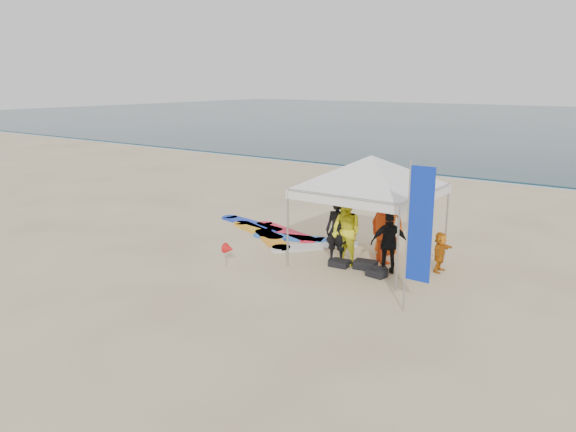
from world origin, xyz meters
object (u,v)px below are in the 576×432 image
(surfboard_spread, at_px, (278,234))
(person_yellow, at_px, (346,231))
(feather_flag, at_px, (419,227))
(canopy_tent, at_px, (371,156))
(person_black_a, at_px, (337,231))
(person_orange_b, at_px, (388,223))
(person_orange_a, at_px, (385,228))
(marker_pennant, at_px, (229,249))
(person_seated, at_px, (440,252))
(person_black_b, at_px, (389,243))

(surfboard_spread, bearing_deg, person_yellow, -21.28)
(feather_flag, bearing_deg, canopy_tent, 134.08)
(person_black_a, xyz_separation_m, person_orange_b, (0.79, 1.39, 0.03))
(person_orange_b, distance_m, surfboard_spread, 3.70)
(surfboard_spread, bearing_deg, person_orange_a, -7.30)
(marker_pennant, bearing_deg, surfboard_spread, 104.53)
(feather_flag, bearing_deg, person_seated, 101.21)
(marker_pennant, bearing_deg, person_black_a, 45.78)
(person_yellow, bearing_deg, person_orange_a, 58.88)
(person_orange_a, bearing_deg, feather_flag, 161.29)
(person_black_b, xyz_separation_m, person_seated, (0.99, 0.86, -0.27))
(canopy_tent, height_order, surfboard_spread, canopy_tent)
(person_orange_b, height_order, canopy_tent, canopy_tent)
(person_seated, bearing_deg, marker_pennant, 122.48)
(person_yellow, distance_m, person_black_b, 1.21)
(person_orange_a, relative_size, feather_flag, 0.60)
(canopy_tent, distance_m, marker_pennant, 4.35)
(person_orange_a, relative_size, person_seated, 1.86)
(person_black_b, xyz_separation_m, feather_flag, (1.55, -1.98, 1.08))
(person_seated, bearing_deg, person_black_a, 108.16)
(person_black_a, relative_size, surfboard_spread, 0.32)
(person_yellow, bearing_deg, person_black_b, 16.88)
(surfboard_spread, bearing_deg, feather_flag, -28.12)
(person_orange_b, height_order, person_seated, person_orange_b)
(person_black_b, distance_m, surfboard_spread, 4.56)
(person_black_a, relative_size, feather_flag, 0.53)
(person_yellow, relative_size, person_orange_b, 1.02)
(person_black_a, distance_m, person_seated, 2.68)
(person_black_a, distance_m, person_black_b, 1.54)
(person_black_b, height_order, feather_flag, feather_flag)
(person_orange_a, height_order, person_black_b, person_orange_a)
(feather_flag, relative_size, marker_pennant, 4.97)
(person_seated, bearing_deg, person_orange_a, 97.32)
(person_black_a, distance_m, person_orange_b, 1.60)
(person_black_b, relative_size, person_orange_b, 0.89)
(person_yellow, relative_size, person_black_b, 1.14)
(person_orange_a, xyz_separation_m, canopy_tent, (-0.37, -0.19, 1.88))
(person_black_b, height_order, marker_pennant, person_black_b)
(person_black_a, bearing_deg, person_orange_a, 24.57)
(person_yellow, distance_m, feather_flag, 3.50)
(feather_flag, xyz_separation_m, marker_pennant, (-5.07, -0.02, -1.37))
(person_orange_b, xyz_separation_m, surfboard_spread, (-3.60, -0.25, -0.85))
(person_black_a, bearing_deg, surfboard_spread, 151.70)
(person_seated, bearing_deg, person_orange_b, 72.18)
(person_orange_a, bearing_deg, person_orange_b, -35.20)
(person_yellow, height_order, surfboard_spread, person_yellow)
(person_black_a, height_order, feather_flag, feather_flag)
(canopy_tent, xyz_separation_m, marker_pennant, (-2.69, -2.48, -2.34))
(feather_flag, bearing_deg, person_black_b, 128.20)
(person_black_a, height_order, person_seated, person_black_a)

